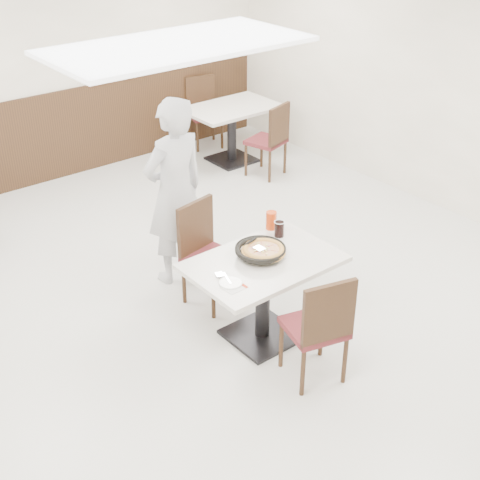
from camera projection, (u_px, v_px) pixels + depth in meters
floor at (235, 294)px, 6.22m from camera, size 7.00×7.00×0.00m
wall_back at (53, 66)px, 7.92m from camera, size 6.00×0.04×2.80m
wall_right at (454, 88)px, 7.16m from camera, size 0.04×7.00×2.80m
wainscot_back at (63, 135)px, 8.32m from camera, size 5.90×0.03×1.10m
fluo_panel_a at (178, 45)px, 3.02m from camera, size 1.20×0.60×0.02m
main_table at (263, 300)px, 5.48m from camera, size 1.29×0.94×0.75m
chair_near at (314, 325)px, 5.02m from camera, size 0.52×0.52×0.95m
chair_far at (212, 256)px, 5.89m from camera, size 0.49×0.49×0.95m
trivet at (264, 253)px, 5.36m from camera, size 0.12×0.12×0.04m
pizza_pan at (260, 252)px, 5.33m from camera, size 0.36×0.36×0.01m
pizza at (264, 251)px, 5.31m from camera, size 0.40×0.40×0.02m
pizza_server at (259, 248)px, 5.29m from camera, size 0.07×0.09×0.00m
napkin at (233, 287)px, 4.96m from camera, size 0.15×0.15×0.00m
side_plate at (231, 283)px, 5.00m from camera, size 0.20×0.20×0.01m
fork at (227, 278)px, 5.04m from camera, size 0.07×0.16×0.00m
cola_glass at (279, 229)px, 5.61m from camera, size 0.09×0.09×0.13m
red_cup at (271, 220)px, 5.72m from camera, size 0.10×0.10×0.16m
diner_person at (175, 192)px, 6.07m from camera, size 0.68×0.47×1.78m
bg_table_right at (232, 134)px, 8.84m from camera, size 1.25×0.87×0.75m
bg_chair_right_near at (266, 139)px, 8.39m from camera, size 0.52×0.52×0.95m
bg_chair_right_far at (205, 113)px, 9.26m from camera, size 0.52×0.52×0.95m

